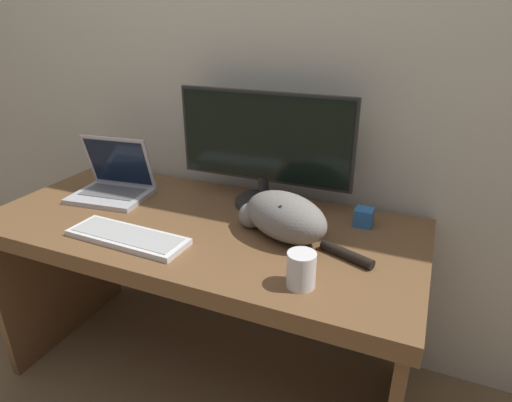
% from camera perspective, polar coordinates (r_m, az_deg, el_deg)
% --- Properties ---
extents(wall_back, '(6.40, 0.06, 2.60)m').
position_cam_1_polar(wall_back, '(1.78, -1.37, 20.00)').
color(wall_back, beige).
rests_on(wall_back, ground_plane).
extents(desk, '(1.58, 0.72, 0.72)m').
position_cam_1_polar(desk, '(1.63, -7.29, -7.36)').
color(desk, brown).
rests_on(desk, ground_plane).
extents(monitor, '(0.68, 0.22, 0.44)m').
position_cam_1_polar(monitor, '(1.61, 1.06, 7.17)').
color(monitor, '#282828').
rests_on(monitor, desk).
extents(laptop, '(0.32, 0.26, 0.24)m').
position_cam_1_polar(laptop, '(1.85, -18.49, 2.08)').
color(laptop, '#B7B7BC').
rests_on(laptop, desk).
extents(external_keyboard, '(0.43, 0.15, 0.02)m').
position_cam_1_polar(external_keyboard, '(1.49, -16.76, -4.61)').
color(external_keyboard, white).
rests_on(external_keyboard, desk).
extents(cat, '(0.49, 0.28, 0.16)m').
position_cam_1_polar(cat, '(1.41, 3.79, -1.99)').
color(cat, gray).
rests_on(cat, desk).
extents(coffee_mug, '(0.08, 0.08, 0.10)m').
position_cam_1_polar(coffee_mug, '(1.18, 6.04, -9.11)').
color(coffee_mug, white).
rests_on(coffee_mug, desk).
extents(small_toy, '(0.06, 0.06, 0.06)m').
position_cam_1_polar(small_toy, '(1.56, 14.16, -2.09)').
color(small_toy, '#2D6BB7').
rests_on(small_toy, desk).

